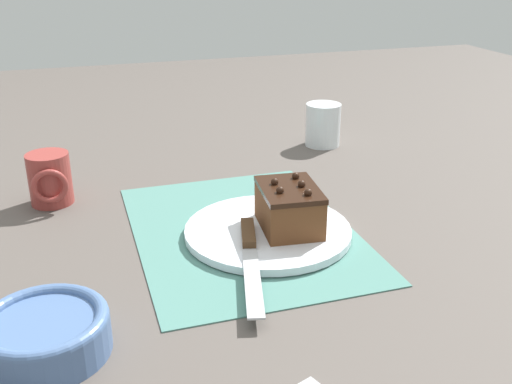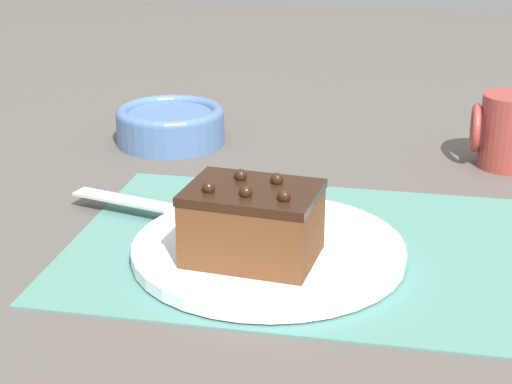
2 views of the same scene
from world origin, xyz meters
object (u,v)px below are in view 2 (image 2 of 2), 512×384
(cake_plate, at_px, (269,250))
(serving_knife, at_px, (215,214))
(coffee_mug, at_px, (508,131))
(chocolate_cake, at_px, (252,223))
(small_bowl, at_px, (171,124))

(cake_plate, bearing_deg, serving_knife, -37.78)
(coffee_mug, bearing_deg, chocolate_cake, 54.75)
(serving_knife, bearing_deg, cake_plate, -113.32)
(chocolate_cake, bearing_deg, small_bowl, -62.69)
(serving_knife, height_order, small_bowl, small_bowl)
(cake_plate, height_order, serving_knife, serving_knife)
(serving_knife, relative_size, small_bowl, 1.74)
(chocolate_cake, height_order, small_bowl, chocolate_cake)
(chocolate_cake, relative_size, coffee_mug, 1.37)
(coffee_mug, bearing_deg, small_bowl, -1.14)
(serving_knife, bearing_deg, small_bowl, 39.56)
(cake_plate, xyz_separation_m, chocolate_cake, (0.01, 0.03, 0.04))
(cake_plate, distance_m, chocolate_cake, 0.05)
(cake_plate, relative_size, coffee_mug, 2.85)
(chocolate_cake, height_order, coffee_mug, chocolate_cake)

